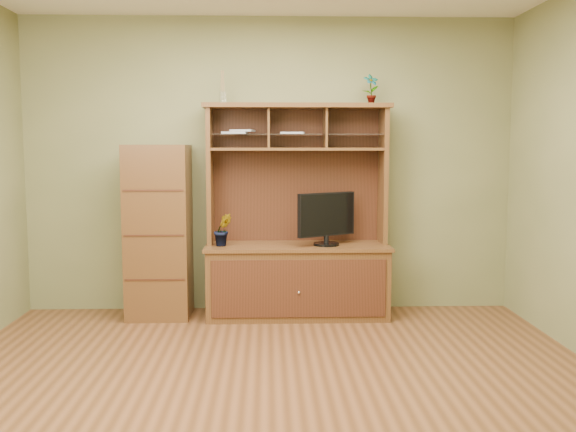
{
  "coord_description": "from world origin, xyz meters",
  "views": [
    {
      "loc": [
        -0.02,
        -3.96,
        1.52
      ],
      "look_at": [
        0.14,
        1.2,
        0.96
      ],
      "focal_mm": 40.0,
      "sensor_mm": 36.0,
      "label": 1
    }
  ],
  "objects": [
    {
      "name": "orchid_plant",
      "position": [
        -0.42,
        1.65,
        0.79
      ],
      "size": [
        0.19,
        0.17,
        0.29
      ],
      "primitive_type": "imported",
      "rotation": [
        0.0,
        0.0,
        0.28
      ],
      "color": "#22561D",
      "rests_on": "media_hutch"
    },
    {
      "name": "monitor",
      "position": [
        0.5,
        1.65,
        0.9
      ],
      "size": [
        0.53,
        0.35,
        0.47
      ],
      "rotation": [
        0.0,
        0.0,
        0.55
      ],
      "color": "black",
      "rests_on": "media_hutch"
    },
    {
      "name": "top_plant",
      "position": [
        0.9,
        1.8,
        2.03
      ],
      "size": [
        0.16,
        0.13,
        0.27
      ],
      "primitive_type": "imported",
      "rotation": [
        0.0,
        0.0,
        0.25
      ],
      "color": "#316A25",
      "rests_on": "media_hutch"
    },
    {
      "name": "media_hutch",
      "position": [
        0.24,
        1.73,
        0.52
      ],
      "size": [
        1.66,
        0.61,
        1.9
      ],
      "color": "#4C2D15",
      "rests_on": "room"
    },
    {
      "name": "room",
      "position": [
        0.0,
        0.0,
        1.35
      ],
      "size": [
        4.54,
        4.04,
        2.74
      ],
      "color": "#522F17",
      "rests_on": "ground"
    },
    {
      "name": "side_cabinet",
      "position": [
        -0.99,
        1.73,
        0.77
      ],
      "size": [
        0.55,
        0.5,
        1.54
      ],
      "color": "#4C2D15",
      "rests_on": "room"
    },
    {
      "name": "reed_diffuser",
      "position": [
        -0.42,
        1.8,
        2.01
      ],
      "size": [
        0.06,
        0.06,
        0.29
      ],
      "color": "silver",
      "rests_on": "media_hutch"
    },
    {
      "name": "magazines",
      "position": [
        -0.12,
        1.81,
        1.65
      ],
      "size": [
        0.75,
        0.19,
        0.04
      ],
      "color": "#ADADB2",
      "rests_on": "media_hutch"
    }
  ]
}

